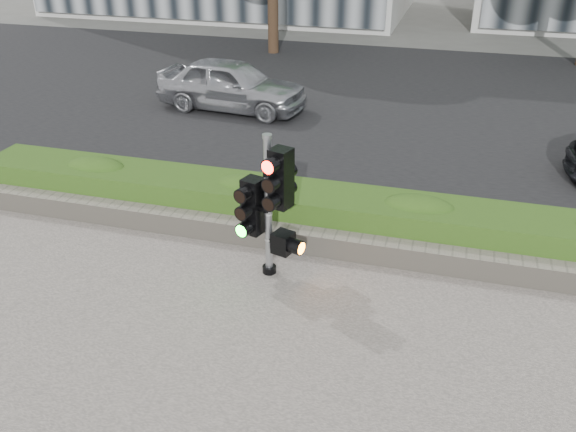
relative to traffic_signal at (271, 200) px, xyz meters
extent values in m
plane|color=#51514C|center=(0.39, -1.18, -1.18)|extent=(120.00, 120.00, 0.00)
cube|color=black|center=(0.39, 8.82, -1.17)|extent=(60.00, 13.00, 0.02)
cube|color=gray|center=(0.39, 1.97, -1.12)|extent=(60.00, 0.25, 0.12)
cube|color=gray|center=(0.39, 0.72, -0.98)|extent=(12.00, 0.32, 0.34)
cube|color=#558E2B|center=(0.39, 1.37, -0.81)|extent=(12.00, 1.00, 0.68)
cylinder|color=black|center=(-0.04, -0.02, -1.10)|extent=(0.20, 0.20, 0.10)
cylinder|color=gray|center=(-0.04, -0.02, -0.13)|extent=(0.10, 0.10, 2.04)
cylinder|color=gray|center=(-0.04, -0.02, 0.91)|extent=(0.13, 0.13, 0.05)
cube|color=#FF1107|center=(0.17, -0.12, 0.39)|extent=(0.32, 0.32, 0.82)
cube|color=#14E51E|center=(-0.26, 0.02, -0.14)|extent=(0.32, 0.32, 0.82)
cube|color=black|center=(0.06, 0.19, 0.14)|extent=(0.32, 0.32, 0.56)
cube|color=orange|center=(0.18, -0.06, -0.61)|extent=(0.32, 0.32, 0.30)
imported|color=#ABADB2|center=(-3.21, 6.94, -0.53)|extent=(3.88, 1.87, 1.28)
camera|label=1|loc=(2.25, -7.03, 3.63)|focal=38.00mm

